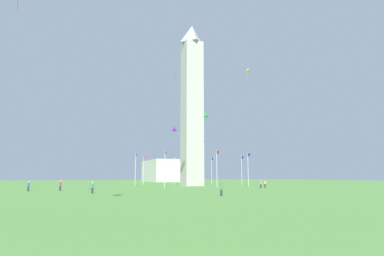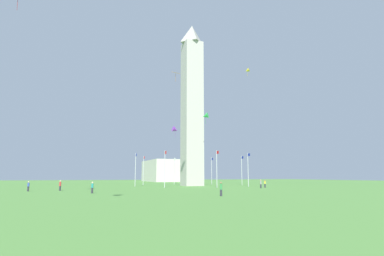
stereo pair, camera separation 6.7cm
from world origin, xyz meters
name	(u,v)px [view 1 (the left image)]	position (x,y,z in m)	size (l,w,h in m)	color
ground_plane	(192,186)	(0.00, 0.00, 0.00)	(260.00, 260.00, 0.00)	#548C3D
obelisk_monument	(192,103)	(0.00, 0.00, 21.70)	(4.77, 4.77, 43.39)	#B7B2A8
flagpole_n	(217,167)	(14.65, 0.00, 4.36)	(1.12, 0.14, 7.94)	silver
flagpole_ne	(248,168)	(10.38, 10.32, 4.36)	(1.12, 0.14, 7.94)	silver
flagpole_e	(242,169)	(0.06, 14.59, 4.36)	(1.12, 0.14, 7.94)	silver
flagpole_se	(212,170)	(-10.26, 10.32, 4.36)	(1.12, 0.14, 7.94)	silver
flagpole_s	(174,170)	(-14.53, 0.00, 4.36)	(1.12, 0.14, 7.94)	silver
flagpole_sw	(143,169)	(-10.26, -10.32, 4.36)	(1.12, 0.14, 7.94)	silver
flagpole_w	(135,168)	(0.06, -14.59, 4.36)	(1.12, 0.14, 7.94)	silver
flagpole_nw	(165,167)	(10.38, -10.32, 4.36)	(1.12, 0.14, 7.94)	silver
person_teal_shirt	(92,188)	(27.38, -26.28, 0.81)	(0.32, 0.32, 1.64)	#2D2D38
person_gray_shirt	(261,184)	(19.93, 7.40, 0.86)	(0.32, 0.32, 1.73)	#2D2D38
person_red_shirt	(60,186)	(16.93, -30.80, 0.86)	(0.32, 0.32, 1.73)	#2D2D38
person_yellow_shirt	(265,184)	(17.90, 9.78, 0.81)	(0.32, 0.32, 1.63)	#2D2D38
person_blue_shirt	(28,186)	(17.58, -35.60, 0.81)	(0.32, 0.32, 1.63)	#2D2D38
person_green_shirt	(221,189)	(39.93, -11.68, 0.88)	(0.32, 0.32, 1.77)	#2D2D38
kite_green_delta	(205,116)	(8.38, 0.16, 16.64)	(2.04, 2.06, 2.73)	green
kite_orange_diamond	(176,73)	(18.64, -10.77, 22.75)	(1.50, 1.54, 2.01)	orange
kite_purple_delta	(175,130)	(7.03, -6.95, 13.12)	(1.37, 1.61, 2.65)	purple
kite_yellow_delta	(247,71)	(16.02, 7.35, 26.35)	(1.46, 1.49, 1.92)	yellow
distant_building	(167,171)	(-62.81, 12.21, 4.71)	(27.46, 17.02, 9.42)	beige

